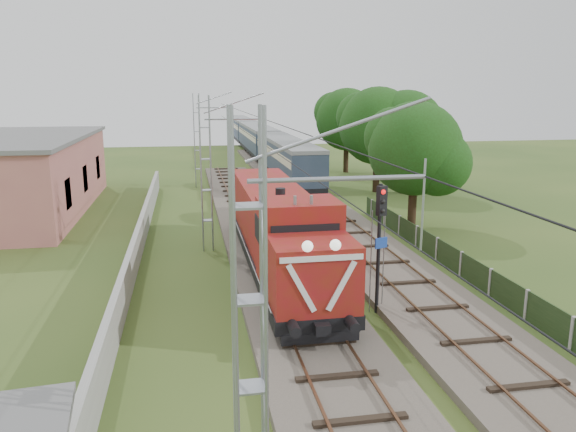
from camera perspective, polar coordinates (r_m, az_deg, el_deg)
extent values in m
plane|color=#2F4A1B|center=(19.10, 2.71, -12.85)|extent=(140.00, 140.00, 0.00)
cube|color=#6B6054|center=(25.43, -0.82, -5.86)|extent=(4.20, 70.00, 0.30)
cube|color=black|center=(25.37, -0.83, -5.43)|extent=(2.40, 70.00, 0.10)
cube|color=brown|center=(25.23, -2.74, -5.37)|extent=(0.08, 70.00, 0.05)
cube|color=brown|center=(25.49, 1.07, -5.17)|extent=(0.08, 70.00, 0.05)
cube|color=#6B6054|center=(38.71, 3.33, 0.58)|extent=(4.20, 80.00, 0.30)
cube|color=black|center=(38.67, 3.33, 0.87)|extent=(2.40, 80.00, 0.10)
cube|color=brown|center=(38.47, 2.10, 0.93)|extent=(0.08, 80.00, 0.05)
cube|color=brown|center=(38.86, 4.55, 1.02)|extent=(0.08, 80.00, 0.05)
cylinder|color=gray|center=(9.23, 5.14, 3.78)|extent=(3.00, 0.08, 0.08)
cylinder|color=gray|center=(28.93, -5.49, 9.77)|extent=(3.00, 0.08, 0.08)
cylinder|color=gray|center=(48.88, -7.52, 10.86)|extent=(3.00, 0.08, 0.08)
cylinder|color=black|center=(29.19, -2.48, 7.28)|extent=(0.03, 70.00, 0.03)
cylinder|color=black|center=(29.10, -2.50, 9.83)|extent=(0.03, 70.00, 0.03)
cube|color=#9E9E99|center=(29.86, -14.86, -2.28)|extent=(0.25, 40.00, 1.50)
cube|color=#B46B61|center=(42.66, -25.23, 3.72)|extent=(8.00, 20.00, 5.00)
cube|color=#606060|center=(42.39, -25.56, 7.19)|extent=(8.40, 20.40, 0.25)
cube|color=black|center=(36.02, -21.50, 2.13)|extent=(0.10, 1.60, 1.80)
cube|color=black|center=(41.85, -19.96, 3.60)|extent=(0.10, 1.60, 1.80)
cube|color=black|center=(47.72, -18.80, 4.71)|extent=(0.10, 1.60, 1.80)
cube|color=black|center=(24.33, 19.87, -6.39)|extent=(0.05, 32.00, 1.15)
cube|color=#9E9E99|center=(37.56, 8.50, 0.79)|extent=(0.12, 0.12, 1.20)
cube|color=black|center=(25.56, -0.98, -3.81)|extent=(2.91, 16.50, 0.49)
cube|color=black|center=(20.68, 1.44, -8.70)|extent=(2.13, 3.49, 0.49)
cube|color=black|center=(30.73, -2.58, -1.56)|extent=(2.13, 3.49, 0.49)
cube|color=black|center=(18.19, 3.27, -12.15)|extent=(2.52, 0.24, 0.34)
cube|color=maroon|center=(18.56, 2.53, -5.83)|extent=(2.81, 2.43, 2.23)
sphere|color=white|center=(17.01, 2.00, -3.10)|extent=(0.35, 0.35, 0.35)
sphere|color=white|center=(17.21, 4.84, -2.95)|extent=(0.35, 0.35, 0.35)
cube|color=silver|center=(17.31, 1.38, -7.37)|extent=(0.97, 0.06, 1.62)
cube|color=silver|center=(17.60, 5.44, -7.09)|extent=(0.97, 0.06, 1.62)
cube|color=silver|center=(17.15, 3.46, -4.33)|extent=(2.62, 0.06, 0.17)
cube|color=maroon|center=(20.66, 1.09, -2.63)|extent=(2.91, 2.33, 3.11)
cube|color=black|center=(19.41, 1.78, -2.15)|extent=(2.43, 0.06, 0.87)
cube|color=maroon|center=(27.47, -1.79, 0.59)|extent=(2.72, 11.74, 2.52)
cylinder|color=black|center=(24.33, -0.78, 2.40)|extent=(0.43, 0.43, 0.39)
cylinder|color=gray|center=(19.48, 0.72, 1.57)|extent=(0.12, 0.12, 0.34)
cylinder|color=gray|center=(19.59, 2.39, 1.62)|extent=(0.12, 0.12, 0.34)
cube|color=black|center=(51.51, -0.15, 4.42)|extent=(2.69, 20.41, 0.46)
cube|color=#323E54|center=(51.32, -0.15, 6.06)|extent=(2.78, 20.41, 2.50)
cube|color=beige|center=(51.26, -0.15, 6.58)|extent=(2.82, 19.59, 0.70)
cube|color=slate|center=(51.18, -0.15, 7.61)|extent=(2.83, 20.41, 0.32)
cube|color=black|center=(72.46, -3.13, 6.78)|extent=(2.69, 20.41, 0.46)
cube|color=#323E54|center=(72.32, -3.14, 7.95)|extent=(2.78, 20.41, 2.50)
cube|color=beige|center=(72.28, -3.15, 8.32)|extent=(2.82, 19.59, 0.70)
cube|color=slate|center=(72.22, -3.15, 9.05)|extent=(2.83, 20.41, 0.32)
cube|color=black|center=(93.58, -4.78, 8.07)|extent=(2.69, 20.41, 0.46)
cube|color=#323E54|center=(93.48, -4.79, 8.98)|extent=(2.78, 20.41, 2.50)
cube|color=beige|center=(93.45, -4.80, 9.26)|extent=(2.82, 19.59, 0.70)
cube|color=slate|center=(93.40, -4.81, 9.83)|extent=(2.83, 20.41, 0.32)
cylinder|color=black|center=(21.00, 9.18, -3.42)|extent=(0.14, 0.14, 4.93)
cube|color=black|center=(20.43, 9.50, 1.53)|extent=(0.40, 0.33, 1.09)
sphere|color=red|center=(20.26, 9.65, 2.43)|extent=(0.18, 0.18, 0.18)
sphere|color=black|center=(20.32, 9.61, 1.47)|extent=(0.18, 0.18, 0.18)
sphere|color=black|center=(20.39, 9.58, 0.52)|extent=(0.18, 0.18, 0.18)
cube|color=#1B3DA2|center=(20.83, 9.44, -2.71)|extent=(0.52, 0.24, 0.39)
cylinder|color=#3D2819|center=(34.98, 12.54, 1.61)|extent=(0.51, 0.51, 3.43)
sphere|color=#1A390F|center=(34.54, 12.78, 6.69)|extent=(5.61, 5.61, 5.61)
sphere|color=#1A390F|center=(34.32, 15.00, 5.23)|extent=(3.93, 3.93, 3.93)
sphere|color=#1A390F|center=(35.03, 10.71, 7.89)|extent=(3.65, 3.65, 3.65)
cylinder|color=#3D2819|center=(46.61, 11.69, 4.53)|extent=(0.48, 0.48, 3.73)
sphere|color=#1A390F|center=(46.27, 11.88, 8.69)|extent=(6.10, 6.10, 6.10)
sphere|color=#1A390F|center=(45.96, 13.68, 7.52)|extent=(4.27, 4.27, 4.27)
sphere|color=#1A390F|center=(46.84, 10.20, 9.63)|extent=(3.96, 3.96, 3.96)
cylinder|color=#3D2819|center=(46.93, 8.97, 4.76)|extent=(0.55, 0.55, 3.85)
sphere|color=#1A390F|center=(46.59, 9.12, 9.03)|extent=(6.29, 6.29, 6.29)
sphere|color=#1A390F|center=(46.20, 10.95, 7.84)|extent=(4.40, 4.40, 4.40)
sphere|color=#1A390F|center=(47.25, 7.42, 9.98)|extent=(4.09, 4.09, 4.09)
cylinder|color=#3D2819|center=(58.02, 5.92, 6.32)|extent=(0.52, 0.52, 3.82)
sphere|color=#1A390F|center=(57.75, 6.00, 9.74)|extent=(6.25, 6.25, 6.25)
sphere|color=#1A390F|center=(57.26, 7.45, 8.81)|extent=(4.37, 4.37, 4.37)
sphere|color=#1A390F|center=(58.48, 4.66, 10.48)|extent=(4.06, 4.06, 4.06)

